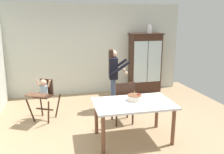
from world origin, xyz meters
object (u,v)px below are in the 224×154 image
Objects in this scene: china_cabinet at (145,63)px; ceramic_vase at (149,29)px; dining_table at (133,107)px; dining_chair_far_side at (124,100)px; high_chair_with_toddler at (44,92)px; birthday_cake at (135,98)px; adult_person at (113,72)px.

ceramic_vase is at bearing 1.99° from china_cabinet.
china_cabinet is 1.24× the size of dining_table.
dining_chair_far_side is at bearing 88.50° from dining_table.
high_chair_with_toddler reaches higher than birthday_cake.
dining_chair_far_side is at bearing 6.84° from high_chair_with_toddler.
ceramic_vase reaches higher than high_chair_with_toddler.
adult_person is (-1.45, -1.28, -0.99)m from ceramic_vase.
china_cabinet reaches higher than birthday_cake.
high_chair_with_toddler is 0.64× the size of dining_table.
dining_table is (-0.02, -1.58, -0.32)m from adult_person.
dining_chair_far_side is at bearing -171.28° from adult_person.
adult_person is 0.99m from dining_chair_far_side.
adult_person is 1.03× the size of dining_table.
china_cabinet reaches higher than high_chair_with_toddler.
high_chair_with_toddler is at bearing 141.31° from dining_table.
high_chair_with_toddler is 1.80m from dining_chair_far_side.
dining_table is 5.31× the size of birthday_cake.
birthday_cake is 0.62m from dining_chair_far_side.
dining_chair_far_side is (-1.34, -2.18, -0.37)m from china_cabinet.
birthday_cake is at bearing 61.46° from dining_table.
dining_chair_far_side is (-1.45, -2.18, -1.40)m from ceramic_vase.
dining_table is 0.20m from birthday_cake.
high_chair_with_toddler is (-3.13, -1.53, -1.30)m from ceramic_vase.
china_cabinet is 3.17m from dining_table.
adult_person is 5.47× the size of birthday_cake.
ceramic_vase reaches higher than dining_table.
high_chair_with_toddler reaches higher than dining_table.
china_cabinet is 6.57× the size of birthday_cake.
high_chair_with_toddler is 0.99× the size of dining_chair_far_side.
birthday_cake is at bearing -169.60° from adult_person.
adult_person is at bearing -138.58° from ceramic_vase.
china_cabinet is at bearing 64.54° from dining_table.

